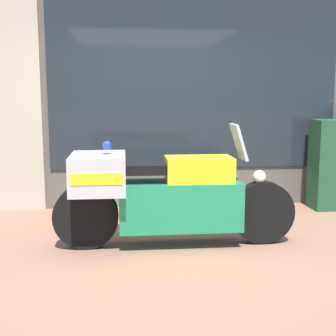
# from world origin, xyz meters

# --- Properties ---
(ground_plane) EXTENTS (60.00, 60.00, 0.00)m
(ground_plane) POSITION_xyz_m (0.00, 0.00, 0.00)
(ground_plane) COLOR #8E604C
(shop_building) EXTENTS (5.30, 0.55, 4.18)m
(shop_building) POSITION_xyz_m (-0.43, 2.00, 2.10)
(shop_building) COLOR #56514C
(shop_building) RESTS_ON ground
(window_display) EXTENTS (3.76, 0.30, 1.86)m
(window_display) POSITION_xyz_m (0.47, 2.03, 0.45)
(window_display) COLOR slate
(window_display) RESTS_ON ground
(paramedic_motorcycle) EXTENTS (2.53, 0.73, 1.28)m
(paramedic_motorcycle) POSITION_xyz_m (-0.13, 0.06, 0.57)
(paramedic_motorcycle) COLOR black
(paramedic_motorcycle) RESTS_ON ground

